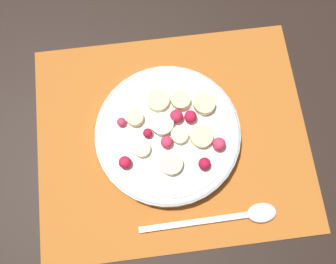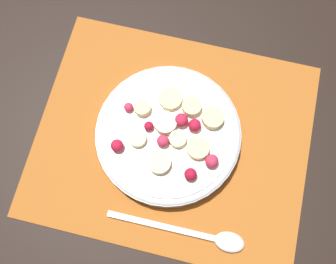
{
  "view_description": "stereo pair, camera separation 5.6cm",
  "coord_description": "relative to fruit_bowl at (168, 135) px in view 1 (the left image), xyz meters",
  "views": [
    {
      "loc": [
        0.03,
        0.16,
        0.58
      ],
      "look_at": [
        0.01,
        0.0,
        0.04
      ],
      "focal_mm": 40.0,
      "sensor_mm": 36.0,
      "label": 1
    },
    {
      "loc": [
        -0.03,
        0.16,
        0.58
      ],
      "look_at": [
        0.01,
        0.0,
        0.04
      ],
      "focal_mm": 40.0,
      "sensor_mm": 36.0,
      "label": 2
    }
  ],
  "objects": [
    {
      "name": "placemat",
      "position": [
        -0.01,
        -0.0,
        -0.02
      ],
      "size": [
        0.43,
        0.36,
        0.01
      ],
      "color": "#B26023",
      "rests_on": "ground_plane"
    },
    {
      "name": "fruit_bowl",
      "position": [
        0.0,
        0.0,
        0.0
      ],
      "size": [
        0.23,
        0.23,
        0.05
      ],
      "color": "silver",
      "rests_on": "placemat"
    },
    {
      "name": "spoon",
      "position": [
        -0.09,
        0.13,
        -0.01
      ],
      "size": [
        0.21,
        0.03,
        0.01
      ],
      "rotation": [
        0.0,
        0.0,
        3.15
      ],
      "color": "silver",
      "rests_on": "placemat"
    },
    {
      "name": "ground_plane",
      "position": [
        -0.01,
        -0.0,
        -0.02
      ],
      "size": [
        3.0,
        3.0,
        0.0
      ],
      "primitive_type": "plane",
      "color": "black"
    }
  ]
}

